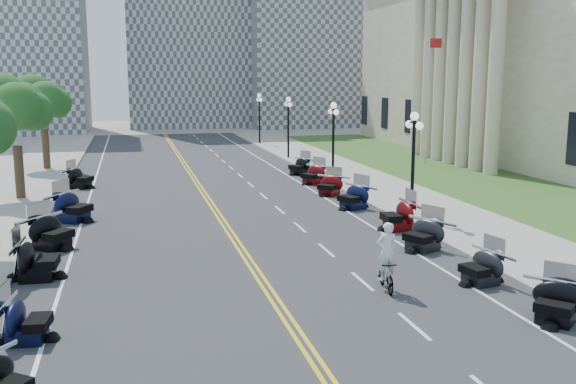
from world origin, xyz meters
TOP-DOWN VIEW (x-y plane):
  - ground at (0.00, 0.00)m, footprint 160.00×160.00m
  - road at (0.00, 10.00)m, footprint 16.00×90.00m
  - centerline_yellow_a at (-0.12, 10.00)m, footprint 0.12×90.00m
  - centerline_yellow_b at (0.12, 10.00)m, footprint 0.12×90.00m
  - edge_line_north at (6.40, 10.00)m, footprint 0.12×90.00m
  - edge_line_south at (-6.40, 10.00)m, footprint 0.12×90.00m
  - lane_dash_4 at (3.20, -8.00)m, footprint 0.12×2.00m
  - lane_dash_5 at (3.20, -4.00)m, footprint 0.12×2.00m
  - lane_dash_6 at (3.20, 0.00)m, footprint 0.12×2.00m
  - lane_dash_7 at (3.20, 4.00)m, footprint 0.12×2.00m
  - lane_dash_8 at (3.20, 8.00)m, footprint 0.12×2.00m
  - lane_dash_9 at (3.20, 12.00)m, footprint 0.12×2.00m
  - lane_dash_10 at (3.20, 16.00)m, footprint 0.12×2.00m
  - lane_dash_11 at (3.20, 20.00)m, footprint 0.12×2.00m
  - lane_dash_12 at (3.20, 24.00)m, footprint 0.12×2.00m
  - lane_dash_13 at (3.20, 28.00)m, footprint 0.12×2.00m
  - lane_dash_14 at (3.20, 32.00)m, footprint 0.12×2.00m
  - lane_dash_15 at (3.20, 36.00)m, footprint 0.12×2.00m
  - lane_dash_16 at (3.20, 40.00)m, footprint 0.12×2.00m
  - lane_dash_17 at (3.20, 44.00)m, footprint 0.12×2.00m
  - lane_dash_18 at (3.20, 48.00)m, footprint 0.12×2.00m
  - lane_dash_19 at (3.20, 52.00)m, footprint 0.12×2.00m
  - sidewalk_north at (10.50, 10.00)m, footprint 5.00×90.00m
  - lawn at (17.50, 18.00)m, footprint 9.00×60.00m
  - distant_block_a at (-18.00, 62.00)m, footprint 18.00×14.00m
  - distant_block_b at (4.00, 68.00)m, footprint 16.00×12.00m
  - distant_block_c at (22.00, 65.00)m, footprint 20.00×14.00m
  - street_lamp_2 at (8.60, 4.00)m, footprint 0.50×1.20m
  - street_lamp_3 at (8.60, 16.00)m, footprint 0.50×1.20m
  - street_lamp_4 at (8.60, 28.00)m, footprint 0.50×1.20m
  - street_lamp_5 at (8.60, 40.00)m, footprint 0.50×1.20m
  - flagpole at (18.00, 22.00)m, footprint 1.10×0.20m
  - tree_3 at (-10.00, 14.00)m, footprint 4.80×4.80m
  - tree_4 at (-10.00, 26.00)m, footprint 4.80×4.80m
  - motorcycle_n_3 at (7.08, -8.67)m, footprint 2.56×2.56m
  - motorcycle_n_4 at (6.85, -5.16)m, footprint 2.07×2.07m
  - motorcycle_n_5 at (6.84, -0.90)m, footprint 2.63×2.63m
  - motorcycle_n_6 at (7.28, 2.50)m, footprint 2.09×2.09m
  - motorcycle_n_7 at (6.92, 7.36)m, footprint 2.65×2.65m
  - motorcycle_n_8 at (6.90, 11.35)m, footprint 2.60×2.60m
  - motorcycle_n_9 at (7.09, 15.38)m, footprint 2.63×2.63m
  - motorcycle_n_10 at (7.29, 19.47)m, footprint 2.52×2.52m
  - motorcycle_s_4 at (-6.79, -6.57)m, footprint 1.96×1.96m
  - motorcycle_s_5 at (-7.23, -1.19)m, footprint 2.23×2.23m
  - motorcycle_s_6 at (-7.18, 2.79)m, footprint 2.98×2.98m
  - motorcycle_s_7 at (-6.76, 7.69)m, footprint 3.08×3.08m
  - motorcycle_s_9 at (-7.10, 17.28)m, footprint 2.67×2.67m
  - bicycle at (3.60, -5.04)m, footprint 0.69×1.71m
  - cyclist_rider at (3.60, -5.04)m, footprint 0.68×0.45m

SIDE VIEW (x-z plane):
  - ground at x=0.00m, z-range 0.00..0.00m
  - road at x=0.00m, z-range 0.00..0.01m
  - centerline_yellow_a at x=-0.12m, z-range 0.01..0.01m
  - centerline_yellow_b at x=0.12m, z-range 0.01..0.01m
  - edge_line_north at x=6.40m, z-range 0.01..0.01m
  - edge_line_south at x=-6.40m, z-range 0.01..0.01m
  - lane_dash_4 at x=3.20m, z-range 0.01..0.01m
  - lane_dash_5 at x=3.20m, z-range 0.01..0.01m
  - lane_dash_6 at x=3.20m, z-range 0.01..0.01m
  - lane_dash_7 at x=3.20m, z-range 0.01..0.01m
  - lane_dash_8 at x=3.20m, z-range 0.01..0.01m
  - lane_dash_9 at x=3.20m, z-range 0.01..0.01m
  - lane_dash_10 at x=3.20m, z-range 0.01..0.01m
  - lane_dash_11 at x=3.20m, z-range 0.01..0.01m
  - lane_dash_12 at x=3.20m, z-range 0.01..0.01m
  - lane_dash_13 at x=3.20m, z-range 0.01..0.01m
  - lane_dash_14 at x=3.20m, z-range 0.01..0.01m
  - lane_dash_15 at x=3.20m, z-range 0.01..0.01m
  - lane_dash_16 at x=3.20m, z-range 0.01..0.01m
  - lane_dash_17 at x=3.20m, z-range 0.01..0.01m
  - lane_dash_18 at x=3.20m, z-range 0.01..0.01m
  - lane_dash_19 at x=3.20m, z-range 0.01..0.01m
  - lawn at x=17.50m, z-range 0.00..0.10m
  - sidewalk_north at x=10.50m, z-range 0.00..0.15m
  - bicycle at x=3.60m, z-range 0.00..1.00m
  - motorcycle_s_4 at x=-6.79m, z-range 0.00..1.24m
  - motorcycle_n_4 at x=6.85m, z-range 0.00..1.25m
  - motorcycle_n_3 at x=7.08m, z-range 0.00..1.27m
  - motorcycle_n_8 at x=6.90m, z-range 0.00..1.29m
  - motorcycle_n_10 at x=7.29m, z-range 0.00..1.33m
  - motorcycle_n_9 at x=7.09m, z-range 0.00..1.36m
  - motorcycle_n_5 at x=6.84m, z-range 0.00..1.38m
  - motorcycle_s_9 at x=-7.10m, z-range 0.00..1.40m
  - motorcycle_n_7 at x=6.92m, z-range 0.00..1.40m
  - motorcycle_n_6 at x=7.28m, z-range 0.00..1.46m
  - motorcycle_s_5 at x=-7.23m, z-range 0.00..1.48m
  - motorcycle_s_6 at x=-7.18m, z-range 0.00..1.49m
  - motorcycle_s_7 at x=-6.76m, z-range 0.00..1.56m
  - cyclist_rider at x=3.60m, z-range 1.00..2.87m
  - street_lamp_2 at x=8.60m, z-range 0.15..5.05m
  - street_lamp_3 at x=8.60m, z-range 0.15..5.05m
  - street_lamp_4 at x=8.60m, z-range 0.15..5.05m
  - street_lamp_5 at x=8.60m, z-range 0.15..5.05m
  - tree_3 at x=-10.00m, z-range 0.15..9.35m
  - tree_4 at x=-10.00m, z-range 0.15..9.35m
  - flagpole at x=18.00m, z-range 0.00..10.00m
  - distant_block_c at x=22.00m, z-range 0.00..22.00m
  - distant_block_a at x=-18.00m, z-range 0.00..26.00m
  - distant_block_b at x=4.00m, z-range 0.00..30.00m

